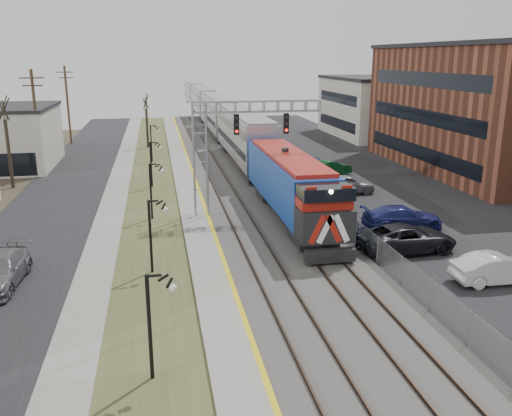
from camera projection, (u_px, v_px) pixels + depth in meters
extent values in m
cube|color=black|center=(58.00, 199.00, 43.51)|extent=(7.00, 120.00, 0.04)
cube|color=gray|center=(115.00, 197.00, 44.29)|extent=(2.00, 120.00, 0.08)
cube|color=#424A27|center=(152.00, 195.00, 44.82)|extent=(4.00, 120.00, 0.06)
cube|color=gray|center=(189.00, 192.00, 45.33)|extent=(2.00, 120.00, 0.24)
cube|color=#595651|center=(247.00, 190.00, 46.21)|extent=(8.00, 120.00, 0.20)
cube|color=black|center=(380.00, 185.00, 48.33)|extent=(16.00, 120.00, 0.04)
cube|color=gold|center=(199.00, 191.00, 45.45)|extent=(0.24, 120.00, 0.01)
cube|color=#2D2119|center=(215.00, 189.00, 45.68)|extent=(0.08, 120.00, 0.15)
cube|color=#2D2119|center=(233.00, 189.00, 45.94)|extent=(0.08, 120.00, 0.15)
cube|color=#2D2119|center=(256.00, 188.00, 46.29)|extent=(0.08, 120.00, 0.15)
cube|color=#2D2119|center=(273.00, 187.00, 46.56)|extent=(0.08, 120.00, 0.15)
cube|color=#123B96|center=(291.00, 187.00, 37.03)|extent=(3.00, 17.00, 4.25)
cube|color=black|center=(330.00, 256.00, 29.27)|extent=(2.80, 0.50, 0.70)
cube|color=#9FA2AA|center=(244.00, 137.00, 56.11)|extent=(3.00, 22.00, 5.33)
cube|color=#9FA2AA|center=(218.00, 115.00, 77.70)|extent=(3.00, 22.00, 5.33)
cube|color=#9FA2AA|center=(204.00, 102.00, 99.30)|extent=(3.00, 22.00, 5.33)
cube|color=#9FA2AA|center=(195.00, 94.00, 120.89)|extent=(3.00, 22.00, 5.33)
cube|color=gray|center=(200.00, 162.00, 37.74)|extent=(1.00, 1.00, 8.00)
cube|color=gray|center=(257.00, 107.00, 37.43)|extent=(9.00, 0.80, 0.80)
cube|color=black|center=(236.00, 125.00, 37.05)|extent=(0.35, 0.25, 1.40)
cube|color=black|center=(286.00, 123.00, 37.67)|extent=(0.35, 0.25, 1.40)
cylinder|color=black|center=(150.00, 328.00, 18.72)|extent=(0.14, 0.14, 4.00)
cylinder|color=black|center=(150.00, 237.00, 28.19)|extent=(0.14, 0.14, 4.00)
cylinder|color=black|center=(151.00, 192.00, 37.66)|extent=(0.14, 0.14, 4.00)
cylinder|color=black|center=(151.00, 165.00, 47.13)|extent=(0.14, 0.14, 4.00)
cylinder|color=black|center=(151.00, 144.00, 58.50)|extent=(0.14, 0.14, 4.00)
cylinder|color=#4C3823|center=(37.00, 124.00, 51.11)|extent=(0.28, 0.28, 10.00)
cylinder|color=#4C3823|center=(68.00, 106.00, 70.06)|extent=(0.28, 0.28, 10.00)
cube|color=gray|center=(295.00, 180.00, 46.76)|extent=(0.04, 120.00, 1.60)
cube|color=brown|center=(496.00, 110.00, 53.92)|extent=(16.00, 26.00, 12.00)
cube|color=beige|center=(390.00, 108.00, 78.13)|extent=(16.00, 18.00, 8.00)
cylinder|color=#382D23|center=(9.00, 154.00, 46.66)|extent=(0.30, 0.30, 5.95)
cylinder|color=#382D23|center=(147.00, 128.00, 67.76)|extent=(0.30, 0.30, 4.90)
imported|color=silver|center=(497.00, 269.00, 27.23)|extent=(4.59, 1.68, 1.50)
imported|color=black|center=(406.00, 239.00, 31.62)|extent=(6.09, 3.21, 1.63)
imported|color=navy|center=(402.00, 218.00, 35.80)|extent=(5.38, 2.31, 1.55)
imported|color=slate|center=(346.00, 184.00, 45.13)|extent=(4.79, 1.93, 1.63)
imported|color=#0D421F|center=(329.00, 169.00, 51.75)|extent=(4.88, 3.34, 1.52)
imported|color=navy|center=(302.00, 161.00, 56.27)|extent=(4.87, 2.64, 1.34)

